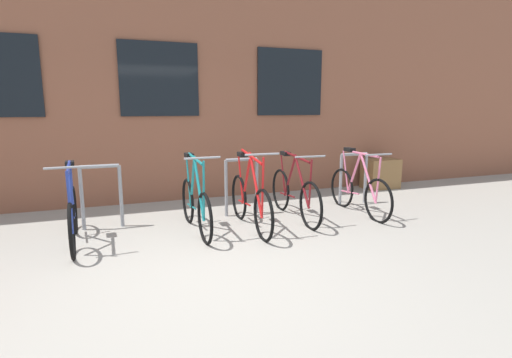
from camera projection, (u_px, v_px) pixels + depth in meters
ground_plane at (205, 271)px, 3.95m from camera, size 42.00×42.00×0.00m
storefront_building at (146, 68)px, 8.79m from camera, size 28.00×5.10×5.03m
bike_rack at (176, 186)px, 5.62m from camera, size 6.54×0.05×0.88m
bicycle_pink at (359, 190)px, 6.06m from camera, size 0.44×1.63×1.02m
bicycle_blue at (73, 214)px, 4.70m from camera, size 0.44×1.61×1.03m
bicycle_maroon at (294, 193)px, 5.80m from camera, size 0.44×1.78×1.02m
bicycle_red at (250, 201)px, 5.31m from camera, size 0.44×1.73×1.11m
bicycle_teal at (195, 204)px, 5.17m from camera, size 0.44×1.63×1.07m
planter_box at (381, 174)px, 7.99m from camera, size 0.70×0.44×0.60m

